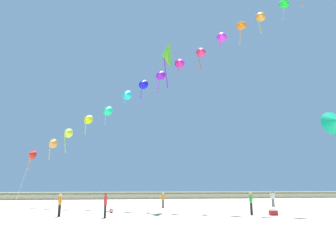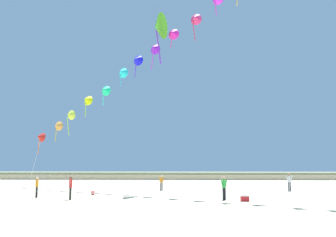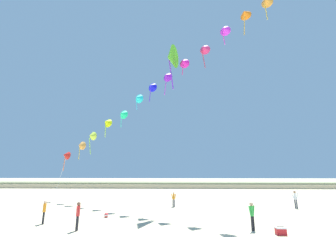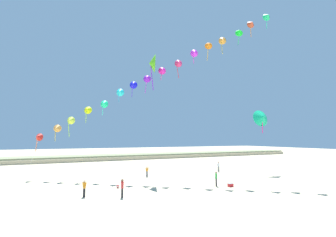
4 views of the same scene
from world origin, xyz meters
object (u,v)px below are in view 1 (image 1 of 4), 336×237
object	(u,v)px
person_near_left	(105,203)
beach_ball	(111,211)
beach_cooler	(273,212)
large_kite_mid_trail	(166,55)
large_kite_low_lead	(335,122)
person_near_right	(60,203)
person_far_right	(163,199)
person_far_left	(251,201)
person_mid_center	(273,197)

from	to	relation	value
person_near_left	beach_ball	world-z (taller)	person_near_left
person_near_left	beach_cooler	world-z (taller)	person_near_left
large_kite_mid_trail	beach_cooler	bearing A→B (deg)	-50.87
large_kite_mid_trail	beach_ball	distance (m)	17.38
large_kite_low_lead	beach_ball	world-z (taller)	large_kite_low_lead
person_near_right	person_far_right	bearing A→B (deg)	41.88
person_near_left	beach_cooler	distance (m)	12.66
large_kite_low_lead	large_kite_mid_trail	xyz separation A→B (m)	(-18.17, 2.82, 7.32)
person_near_left	person_far_left	bearing A→B (deg)	2.44
person_near_right	beach_ball	bearing A→B (deg)	34.51
person_far_left	beach_cooler	bearing A→B (deg)	-34.28
person_far_right	beach_ball	xyz separation A→B (m)	(-5.51, -5.73, -0.72)
person_mid_center	person_far_left	bearing A→B (deg)	-128.70
person_far_left	large_kite_low_lead	size ratio (longest dim) A/B	0.43
person_mid_center	large_kite_low_lead	size ratio (longest dim) A/B	0.43
person_near_right	large_kite_mid_trail	xyz separation A→B (m)	(9.15, 6.08, 15.42)
person_near_left	person_mid_center	size ratio (longest dim) A/B	1.01
person_near_left	person_far_right	bearing A→B (deg)	59.08
person_far_left	person_far_right	distance (m)	10.96
person_near_left	large_kite_low_lead	world-z (taller)	large_kite_low_lead
person_near_left	person_far_right	xyz separation A→B (m)	(6.06, 10.12, -0.11)
person_near_left	large_kite_low_lead	distance (m)	25.86
person_far_right	large_kite_low_lead	distance (m)	20.40
person_near_left	person_far_right	world-z (taller)	person_near_left
person_mid_center	large_kite_mid_trail	size ratio (longest dim) A/B	0.33
large_kite_mid_trail	person_far_right	bearing A→B (deg)	85.71
beach_ball	large_kite_low_lead	bearing A→B (deg)	1.57
person_far_left	person_far_right	bearing A→B (deg)	118.46
person_far_right	beach_cooler	xyz separation A→B (m)	(6.56, -10.55, -0.69)
person_mid_center	beach_cooler	bearing A→B (deg)	-120.86
person_near_right	large_kite_low_lead	size ratio (longest dim) A/B	0.40
person_far_right	large_kite_mid_trail	xyz separation A→B (m)	(-0.17, -2.27, 15.46)
person_near_left	person_near_right	xyz separation A→B (m)	(-3.26, 1.76, -0.07)
large_kite_low_lead	beach_ball	bearing A→B (deg)	-178.43
person_near_right	large_kite_mid_trail	size ratio (longest dim) A/B	0.31
person_mid_center	beach_cooler	world-z (taller)	person_mid_center
person_far_left	beach_ball	bearing A→B (deg)	160.00
person_near_right	person_mid_center	distance (m)	23.35
person_far_left	beach_ball	world-z (taller)	person_far_left
person_far_left	large_kite_mid_trail	size ratio (longest dim) A/B	0.33
person_far_right	large_kite_mid_trail	size ratio (longest dim) A/B	0.30
person_near_right	person_mid_center	size ratio (longest dim) A/B	0.94
person_near_right	beach_ball	size ratio (longest dim) A/B	4.48
person_near_left	large_kite_low_lead	size ratio (longest dim) A/B	0.43
person_far_right	large_kite_mid_trail	bearing A→B (deg)	-94.29
person_near_left	person_near_right	bearing A→B (deg)	151.58
person_far_right	beach_cooler	distance (m)	12.44
person_near_left	large_kite_low_lead	bearing A→B (deg)	11.80
person_near_left	beach_ball	bearing A→B (deg)	82.78
person_mid_center	beach_cooler	distance (m)	11.86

